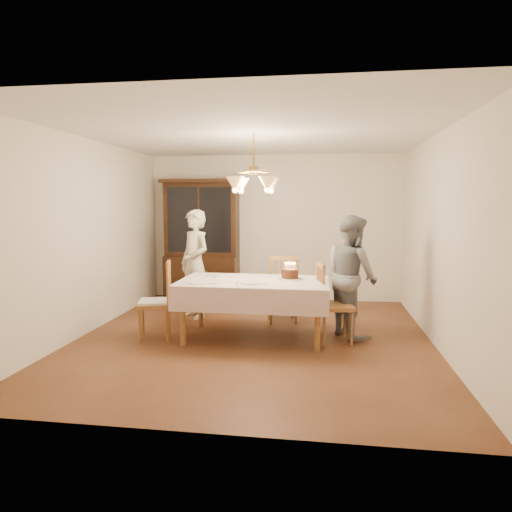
% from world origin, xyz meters
% --- Properties ---
extents(ground, '(5.00, 5.00, 0.00)m').
position_xyz_m(ground, '(0.00, 0.00, 0.00)').
color(ground, '#512A17').
rests_on(ground, ground).
extents(room_shell, '(5.00, 5.00, 5.00)m').
position_xyz_m(room_shell, '(0.00, 0.00, 1.58)').
color(room_shell, white).
rests_on(room_shell, ground).
extents(dining_table, '(1.90, 1.10, 0.76)m').
position_xyz_m(dining_table, '(0.00, 0.00, 0.68)').
color(dining_table, brown).
rests_on(dining_table, ground).
extents(china_hutch, '(1.38, 0.54, 2.16)m').
position_xyz_m(china_hutch, '(-1.29, 2.25, 1.04)').
color(china_hutch, black).
rests_on(china_hutch, ground).
extents(chair_far_side, '(0.52, 0.51, 1.00)m').
position_xyz_m(chair_far_side, '(0.29, 0.88, 0.44)').
color(chair_far_side, brown).
rests_on(chair_far_side, ground).
extents(chair_left_end, '(0.52, 0.53, 1.00)m').
position_xyz_m(chair_left_end, '(-1.26, -0.19, 0.45)').
color(chair_left_end, brown).
rests_on(chair_left_end, ground).
extents(chair_right_end, '(0.50, 0.51, 1.00)m').
position_xyz_m(chair_right_end, '(1.02, 0.01, 0.44)').
color(chair_right_end, brown).
rests_on(chair_right_end, ground).
extents(elderly_woman, '(0.71, 0.69, 1.65)m').
position_xyz_m(elderly_woman, '(-1.05, 0.97, 0.82)').
color(elderly_woman, '#EFE7CA').
rests_on(elderly_woman, ground).
extents(adult_in_grey, '(0.89, 0.96, 1.59)m').
position_xyz_m(adult_in_grey, '(1.25, 0.32, 0.80)').
color(adult_in_grey, slate).
rests_on(adult_in_grey, ground).
extents(birthday_cake, '(0.30, 0.30, 0.22)m').
position_xyz_m(birthday_cake, '(0.45, 0.16, 0.82)').
color(birthday_cake, white).
rests_on(birthday_cake, dining_table).
extents(place_setting_near_left, '(0.40, 0.25, 0.02)m').
position_xyz_m(place_setting_near_left, '(-0.63, -0.30, 0.77)').
color(place_setting_near_left, white).
rests_on(place_setting_near_left, dining_table).
extents(place_setting_near_right, '(0.39, 0.24, 0.02)m').
position_xyz_m(place_setting_near_right, '(0.01, -0.23, 0.77)').
color(place_setting_near_right, white).
rests_on(place_setting_near_right, dining_table).
extents(place_setting_far_left, '(0.37, 0.23, 0.02)m').
position_xyz_m(place_setting_far_left, '(-0.51, 0.31, 0.77)').
color(place_setting_far_left, white).
rests_on(place_setting_far_left, dining_table).
extents(chandelier, '(0.62, 0.62, 0.73)m').
position_xyz_m(chandelier, '(-0.00, -0.00, 1.98)').
color(chandelier, '#BF8C3F').
rests_on(chandelier, ground).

